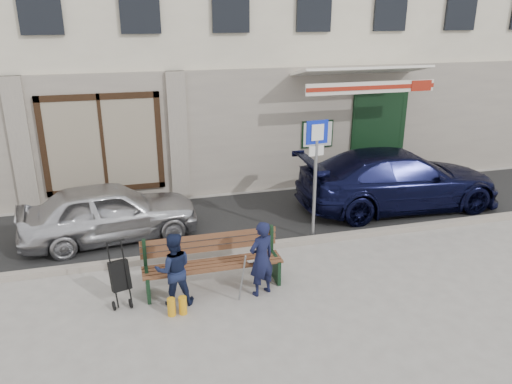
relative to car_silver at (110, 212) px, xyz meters
name	(u,v)px	position (x,y,z in m)	size (l,w,h in m)	color
ground	(296,284)	(3.13, -2.80, -0.62)	(80.00, 80.00, 0.00)	#9E9991
asphalt_lane	(251,218)	(3.13, 0.30, -0.61)	(60.00, 3.20, 0.01)	#282828
curb	(271,245)	(3.13, -1.30, -0.56)	(60.00, 0.18, 0.12)	#9E9384
car_silver	(110,212)	(0.00, 0.00, 0.00)	(1.45, 3.61, 1.23)	silver
car_navy	(399,179)	(6.75, 0.03, 0.10)	(2.01, 4.94, 1.43)	black
parking_sign	(316,162)	(4.10, -1.12, 1.07)	(0.47, 0.10, 2.54)	gray
bench	(210,264)	(1.66, -2.52, -0.16)	(2.40, 1.17, 0.98)	brown
man	(261,259)	(2.45, -2.93, 0.05)	(0.48, 0.32, 1.33)	#121633
woman	(174,269)	(1.00, -2.85, 0.01)	(0.61, 0.48, 1.26)	#141C39
stroller	(120,277)	(0.15, -2.58, -0.14)	(0.37, 0.48, 1.06)	black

